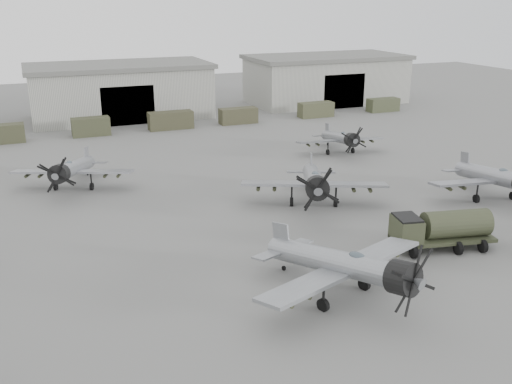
{
  "coord_description": "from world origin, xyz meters",
  "views": [
    {
      "loc": [
        -14.22,
        -32.92,
        18.8
      ],
      "look_at": [
        3.53,
        11.23,
        2.5
      ],
      "focal_mm": 40.0,
      "sensor_mm": 36.0,
      "label": 1
    }
  ],
  "objects_px": {
    "aircraft_mid_3": "(498,178)",
    "aircraft_far_1": "(341,138)",
    "aircraft_mid_2": "(314,181)",
    "fuel_tanker": "(442,227)",
    "aircraft_near_1": "(348,266)",
    "aircraft_far_0": "(71,169)"
  },
  "relations": [
    {
      "from": "aircraft_mid_2",
      "to": "aircraft_far_1",
      "type": "distance_m",
      "value": 19.84
    },
    {
      "from": "aircraft_far_0",
      "to": "aircraft_far_1",
      "type": "xyz_separation_m",
      "value": [
        32.68,
        2.27,
        -0.2
      ]
    },
    {
      "from": "aircraft_far_0",
      "to": "fuel_tanker",
      "type": "xyz_separation_m",
      "value": [
        25.57,
        -25.66,
        -0.46
      ]
    },
    {
      "from": "aircraft_far_0",
      "to": "aircraft_far_1",
      "type": "distance_m",
      "value": 32.76
    },
    {
      "from": "aircraft_near_1",
      "to": "fuel_tanker",
      "type": "bearing_deg",
      "value": 1.87
    },
    {
      "from": "aircraft_mid_2",
      "to": "fuel_tanker",
      "type": "height_order",
      "value": "aircraft_mid_2"
    },
    {
      "from": "aircraft_near_1",
      "to": "aircraft_far_1",
      "type": "bearing_deg",
      "value": 40.87
    },
    {
      "from": "aircraft_near_1",
      "to": "aircraft_mid_2",
      "type": "relative_size",
      "value": 1.01
    },
    {
      "from": "fuel_tanker",
      "to": "aircraft_mid_3",
      "type": "bearing_deg",
      "value": 41.22
    },
    {
      "from": "aircraft_mid_3",
      "to": "aircraft_far_0",
      "type": "bearing_deg",
      "value": 163.46
    },
    {
      "from": "aircraft_mid_2",
      "to": "aircraft_far_1",
      "type": "bearing_deg",
      "value": 76.95
    },
    {
      "from": "aircraft_mid_2",
      "to": "aircraft_mid_3",
      "type": "xyz_separation_m",
      "value": [
        17.06,
        -5.3,
        -0.11
      ]
    },
    {
      "from": "aircraft_near_1",
      "to": "aircraft_mid_3",
      "type": "xyz_separation_m",
      "value": [
        23.23,
        11.25,
        -0.1
      ]
    },
    {
      "from": "aircraft_far_1",
      "to": "aircraft_mid_3",
      "type": "bearing_deg",
      "value": -68.36
    },
    {
      "from": "aircraft_mid_2",
      "to": "aircraft_mid_3",
      "type": "relative_size",
      "value": 1.01
    },
    {
      "from": "aircraft_near_1",
      "to": "aircraft_far_1",
      "type": "xyz_separation_m",
      "value": [
        18.19,
        32.33,
        -0.46
      ]
    },
    {
      "from": "aircraft_near_1",
      "to": "fuel_tanker",
      "type": "xyz_separation_m",
      "value": [
        11.08,
        4.39,
        -0.73
      ]
    },
    {
      "from": "aircraft_far_1",
      "to": "fuel_tanker",
      "type": "height_order",
      "value": "aircraft_far_1"
    },
    {
      "from": "aircraft_mid_3",
      "to": "aircraft_far_1",
      "type": "height_order",
      "value": "aircraft_mid_3"
    },
    {
      "from": "aircraft_far_0",
      "to": "fuel_tanker",
      "type": "bearing_deg",
      "value": -23.39
    },
    {
      "from": "aircraft_near_1",
      "to": "aircraft_mid_2",
      "type": "bearing_deg",
      "value": 49.77
    },
    {
      "from": "aircraft_mid_3",
      "to": "fuel_tanker",
      "type": "height_order",
      "value": "aircraft_mid_3"
    }
  ]
}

